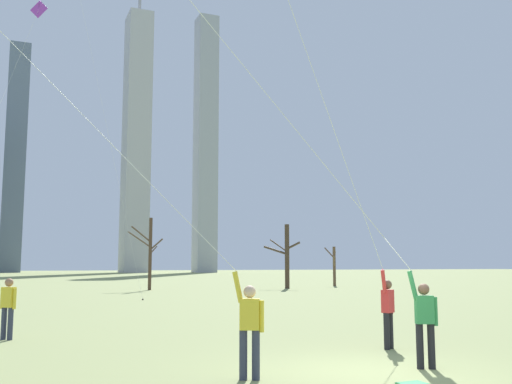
{
  "coord_description": "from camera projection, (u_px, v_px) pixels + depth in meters",
  "views": [
    {
      "loc": [
        -6.37,
        -9.46,
        1.98
      ],
      "look_at": [
        0.0,
        6.0,
        4.07
      ],
      "focal_mm": 41.01,
      "sensor_mm": 36.0,
      "label": 1
    }
  ],
  "objects": [
    {
      "name": "kite_flyer_foreground_right_yellow",
      "position": [
        177.0,
        243.0,
        10.51
      ],
      "size": [
        7.13,
        4.05,
        9.51
      ],
      "color": "#33384C",
      "rests_on": "ground"
    },
    {
      "name": "bystander_strolling_midfield",
      "position": [
        8.0,
        305.0,
        15.62
      ],
      "size": [
        0.4,
        0.38,
        1.62
      ],
      "color": "#33384C",
      "rests_on": "ground"
    },
    {
      "name": "bare_tree_left_of_center",
      "position": [
        334.0,
        265.0,
        54.9
      ],
      "size": [
        1.38,
        2.16,
        3.68
      ],
      "color": "brown",
      "rests_on": "ground"
    },
    {
      "name": "kite_flyer_far_back_green",
      "position": [
        279.0,
        135.0,
        10.88
      ],
      "size": [
        14.38,
        1.88,
        17.39
      ],
      "color": "black",
      "rests_on": "ground"
    },
    {
      "name": "distant_kite_drifting_right_purple",
      "position": [
        30.0,
        31.0,
        36.28
      ],
      "size": [
        6.16,
        1.73,
        18.41
      ],
      "color": "purple",
      "rests_on": "ground"
    },
    {
      "name": "skyline_short_annex",
      "position": [
        136.0,
        140.0,
        152.18
      ],
      "size": [
        6.18,
        8.71,
        74.29
      ],
      "color": "#B2B2B7",
      "rests_on": "ground"
    },
    {
      "name": "ground_plane",
      "position": [
        379.0,
        372.0,
        10.84
      ],
      "size": [
        400.0,
        400.0,
        0.0
      ],
      "primitive_type": "plane",
      "color": "#848E56"
    },
    {
      "name": "bare_tree_leftmost",
      "position": [
        286.0,
        255.0,
        49.29
      ],
      "size": [
        2.76,
        2.49,
        5.39
      ],
      "color": "#423326",
      "rests_on": "ground"
    },
    {
      "name": "kite_flyer_foreground_left_blue",
      "position": [
        372.0,
        262.0,
        13.63
      ],
      "size": [
        5.51,
        2.41,
        10.86
      ],
      "color": "black",
      "rests_on": "ground"
    },
    {
      "name": "skyline_tall_tower",
      "position": [
        15.0,
        157.0,
        154.78
      ],
      "size": [
        5.28,
        9.88,
        60.44
      ],
      "color": "slate",
      "rests_on": "ground"
    },
    {
      "name": "bare_tree_right_of_center",
      "position": [
        149.0,
        251.0,
        46.17
      ],
      "size": [
        2.74,
        1.09,
        5.7
      ],
      "color": "#4C3828",
      "rests_on": "ground"
    },
    {
      "name": "skyline_mid_tower_right",
      "position": [
        206.0,
        142.0,
        154.42
      ],
      "size": [
        5.29,
        5.71,
        68.49
      ],
      "color": "#9EA3AD",
      "rests_on": "ground"
    }
  ]
}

